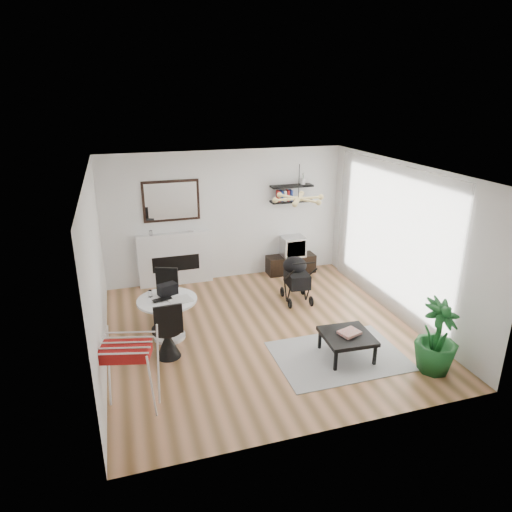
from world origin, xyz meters
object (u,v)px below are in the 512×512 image
object	(u,v)px
stroller	(296,280)
dining_table	(168,312)
drying_rack	(130,375)
fireplace	(175,253)
potted_plant	(437,337)
tv_console	(291,264)
crt_tv	(293,246)
coffee_table	(347,337)

from	to	relation	value
stroller	dining_table	bearing A→B (deg)	-158.61
drying_rack	stroller	xyz separation A→B (m)	(3.17, 2.42, -0.13)
dining_table	drying_rack	size ratio (longest dim) A/B	0.95
fireplace	potted_plant	xyz separation A→B (m)	(3.10, -4.23, -0.14)
fireplace	drying_rack	xyz separation A→B (m)	(-1.08, -3.87, -0.16)
drying_rack	stroller	distance (m)	3.99
drying_rack	potted_plant	world-z (taller)	potted_plant
fireplace	drying_rack	bearing A→B (deg)	-105.61
fireplace	drying_rack	world-z (taller)	fireplace
tv_console	potted_plant	world-z (taller)	potted_plant
tv_console	crt_tv	bearing A→B (deg)	-5.19
dining_table	potted_plant	world-z (taller)	potted_plant
fireplace	potted_plant	bearing A→B (deg)	-53.75
stroller	coffee_table	bearing A→B (deg)	-85.66
crt_tv	dining_table	xyz separation A→B (m)	(-2.95, -2.07, -0.15)
stroller	potted_plant	size ratio (longest dim) A/B	0.86
tv_console	dining_table	distance (m)	3.59
fireplace	tv_console	xyz separation A→B (m)	(2.50, -0.12, -0.49)
dining_table	tv_console	bearing A→B (deg)	35.37
drying_rack	coffee_table	world-z (taller)	drying_rack
crt_tv	dining_table	size ratio (longest dim) A/B	0.52
coffee_table	potted_plant	bearing A→B (deg)	-33.41
coffee_table	potted_plant	world-z (taller)	potted_plant
crt_tv	coffee_table	world-z (taller)	crt_tv
tv_console	stroller	size ratio (longest dim) A/B	1.15
coffee_table	dining_table	bearing A→B (deg)	151.35
crt_tv	coffee_table	bearing A→B (deg)	-97.80
dining_table	coffee_table	xyz separation A→B (m)	(2.48, -1.36, -0.12)
crt_tv	stroller	size ratio (longest dim) A/B	0.53
tv_console	coffee_table	size ratio (longest dim) A/B	1.41
drying_rack	dining_table	bearing A→B (deg)	82.51
crt_tv	potted_plant	distance (m)	4.15
stroller	drying_rack	bearing A→B (deg)	-137.75
dining_table	stroller	bearing A→B (deg)	16.48
crt_tv	drying_rack	xyz separation A→B (m)	(-3.62, -3.74, -0.09)
tv_console	coffee_table	xyz separation A→B (m)	(-0.43, -3.43, 0.14)
tv_console	dining_table	world-z (taller)	dining_table
potted_plant	tv_console	bearing A→B (deg)	98.32
tv_console	stroller	world-z (taller)	stroller
fireplace	tv_console	world-z (taller)	fireplace
fireplace	stroller	xyz separation A→B (m)	(2.09, -1.45, -0.29)
coffee_table	crt_tv	bearing A→B (deg)	82.20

